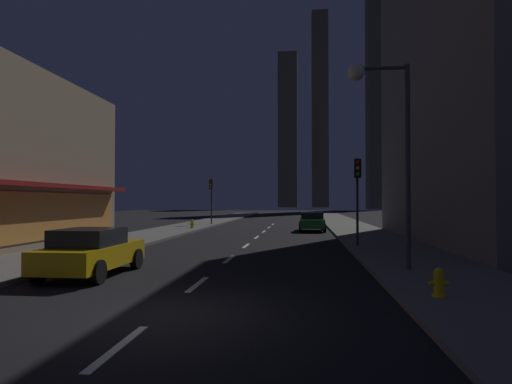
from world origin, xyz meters
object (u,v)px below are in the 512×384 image
car_parked_far (312,221)px  traffic_light_far_left (211,191)px  traffic_light_near_right (358,182)px  fire_hydrant_far_left (192,224)px  street_lamp_right (381,114)px  car_parked_near (91,251)px  fire_hydrant_yellow_near (439,283)px

car_parked_far → traffic_light_far_left: bearing=145.8°
car_parked_far → traffic_light_near_right: (1.90, -12.29, 2.45)m
traffic_light_near_right → traffic_light_far_left: (-11.00, 18.47, 0.00)m
traffic_light_near_right → traffic_light_far_left: same height
fire_hydrant_far_left → traffic_light_near_right: (11.40, -12.98, 2.74)m
car_parked_far → street_lamp_right: (1.78, -19.30, 4.33)m
car_parked_near → traffic_light_near_right: size_ratio=1.01×
car_parked_far → fire_hydrant_yellow_near: (2.30, -23.38, -0.29)m
traffic_light_near_right → traffic_light_far_left: size_ratio=1.00×
car_parked_near → traffic_light_far_left: traffic_light_far_left is taller
car_parked_near → car_parked_far: 21.90m
car_parked_near → traffic_light_far_left: (-1.90, 26.86, 2.45)m
car_parked_far → traffic_light_near_right: 12.67m
fire_hydrant_yellow_near → street_lamp_right: size_ratio=0.10×
car_parked_near → car_parked_far: same height
car_parked_near → traffic_light_far_left: 27.04m
fire_hydrant_yellow_near → traffic_light_near_right: size_ratio=0.16×
car_parked_near → traffic_light_near_right: bearing=42.7°
car_parked_far → traffic_light_near_right: size_ratio=1.01×
car_parked_far → street_lamp_right: 19.86m
car_parked_far → fire_hydrant_far_left: 9.53m
fire_hydrant_yellow_near → street_lamp_right: street_lamp_right is taller
fire_hydrant_yellow_near → street_lamp_right: 6.18m
fire_hydrant_far_left → traffic_light_far_left: traffic_light_far_left is taller
traffic_light_far_left → street_lamp_right: street_lamp_right is taller
fire_hydrant_yellow_near → street_lamp_right: (-0.52, 4.08, 4.61)m
traffic_light_near_right → traffic_light_far_left: bearing=120.8°
car_parked_near → fire_hydrant_yellow_near: size_ratio=6.48×
car_parked_near → fire_hydrant_far_left: size_ratio=6.48×
car_parked_near → street_lamp_right: 10.06m
car_parked_near → fire_hydrant_far_left: car_parked_near is taller
car_parked_near → fire_hydrant_far_left: 21.50m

